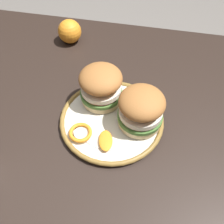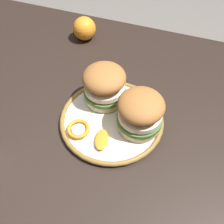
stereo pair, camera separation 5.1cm
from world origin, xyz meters
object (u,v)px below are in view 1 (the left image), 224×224
object	(u,v)px
sandwich_half_right	(141,109)
dining_table	(111,144)
sandwich_half_left	(101,85)
dinner_plate	(112,119)
whole_orange	(70,31)

from	to	relation	value
sandwich_half_right	dining_table	bearing A→B (deg)	-169.30
dining_table	sandwich_half_left	xyz separation A→B (m)	(-0.04, 0.07, 0.16)
dinner_plate	sandwich_half_left	size ratio (longest dim) A/B	1.81
dinner_plate	sandwich_half_right	size ratio (longest dim) A/B	1.72
dining_table	dinner_plate	xyz separation A→B (m)	(0.00, 0.01, 0.10)
sandwich_half_left	whole_orange	world-z (taller)	sandwich_half_left
dinner_plate	whole_orange	size ratio (longest dim) A/B	3.45
dinner_plate	whole_orange	distance (m)	0.36
dining_table	sandwich_half_left	bearing A→B (deg)	119.97
dinner_plate	sandwich_half_left	bearing A→B (deg)	125.30
dining_table	sandwich_half_right	size ratio (longest dim) A/B	9.47
dining_table	sandwich_half_left	world-z (taller)	sandwich_half_left
whole_orange	dinner_plate	bearing A→B (deg)	-56.07
sandwich_half_left	sandwich_half_right	xyz separation A→B (m)	(0.11, -0.05, 0.00)
dinner_plate	whole_orange	world-z (taller)	whole_orange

